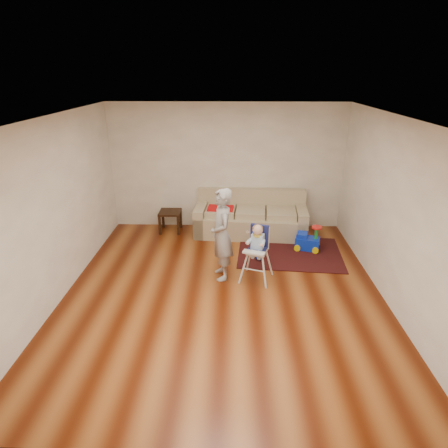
{
  "coord_description": "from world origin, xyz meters",
  "views": [
    {
      "loc": [
        0.14,
        -5.14,
        3.29
      ],
      "look_at": [
        0.0,
        0.4,
        1.0
      ],
      "focal_mm": 30.0,
      "sensor_mm": 36.0,
      "label": 1
    }
  ],
  "objects_px": {
    "toy_ball": "(259,256)",
    "high_chair": "(257,253)",
    "adult": "(222,235)",
    "ride_on_toy": "(308,237)",
    "side_table": "(170,221)",
    "sofa": "(251,214)"
  },
  "relations": [
    {
      "from": "sofa",
      "to": "adult",
      "type": "distance_m",
      "value": 1.95
    },
    {
      "from": "side_table",
      "to": "high_chair",
      "type": "relative_size",
      "value": 0.46
    },
    {
      "from": "toy_ball",
      "to": "adult",
      "type": "distance_m",
      "value": 1.13
    },
    {
      "from": "sofa",
      "to": "side_table",
      "type": "xyz_separation_m",
      "value": [
        -1.74,
        0.1,
        -0.22
      ]
    },
    {
      "from": "ride_on_toy",
      "to": "high_chair",
      "type": "xyz_separation_m",
      "value": [
        -1.07,
        -1.15,
        0.22
      ]
    },
    {
      "from": "ride_on_toy",
      "to": "toy_ball",
      "type": "xyz_separation_m",
      "value": [
        -0.97,
        -0.5,
        -0.18
      ]
    },
    {
      "from": "side_table",
      "to": "ride_on_toy",
      "type": "distance_m",
      "value": 2.96
    },
    {
      "from": "side_table",
      "to": "toy_ball",
      "type": "relative_size",
      "value": 3.05
    },
    {
      "from": "side_table",
      "to": "high_chair",
      "type": "bearing_deg",
      "value": -48.67
    },
    {
      "from": "sofa",
      "to": "ride_on_toy",
      "type": "distance_m",
      "value": 1.34
    },
    {
      "from": "ride_on_toy",
      "to": "adult",
      "type": "relative_size",
      "value": 0.32
    },
    {
      "from": "high_chair",
      "to": "side_table",
      "type": "bearing_deg",
      "value": 149.34
    },
    {
      "from": "toy_ball",
      "to": "side_table",
      "type": "bearing_deg",
      "value": 144.02
    },
    {
      "from": "high_chair",
      "to": "sofa",
      "type": "bearing_deg",
      "value": 108.8
    },
    {
      "from": "ride_on_toy",
      "to": "side_table",
      "type": "bearing_deg",
      "value": 179.35
    },
    {
      "from": "toy_ball",
      "to": "high_chair",
      "type": "relative_size",
      "value": 0.15
    },
    {
      "from": "toy_ball",
      "to": "adult",
      "type": "xyz_separation_m",
      "value": [
        -0.68,
        -0.59,
        0.69
      ]
    },
    {
      "from": "ride_on_toy",
      "to": "high_chair",
      "type": "bearing_deg",
      "value": -116.66
    },
    {
      "from": "toy_ball",
      "to": "high_chair",
      "type": "distance_m",
      "value": 0.77
    },
    {
      "from": "ride_on_toy",
      "to": "toy_ball",
      "type": "bearing_deg",
      "value": -136.93
    },
    {
      "from": "high_chair",
      "to": "ride_on_toy",
      "type": "bearing_deg",
      "value": 65.23
    },
    {
      "from": "toy_ball",
      "to": "sofa",
      "type": "bearing_deg",
      "value": 95.44
    }
  ]
}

